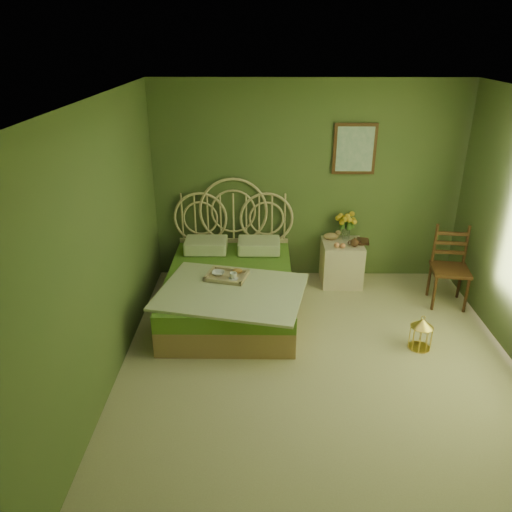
{
  "coord_description": "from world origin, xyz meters",
  "views": [
    {
      "loc": [
        -0.59,
        -4.05,
        3.07
      ],
      "look_at": [
        -0.65,
        1.0,
        0.82
      ],
      "focal_mm": 35.0,
      "sensor_mm": 36.0,
      "label": 1
    }
  ],
  "objects_px": {
    "chair": "(449,261)",
    "nightstand": "(342,258)",
    "bed": "(230,287)",
    "birdcage": "(421,334)"
  },
  "relations": [
    {
      "from": "bed",
      "to": "birdcage",
      "type": "bearing_deg",
      "value": -21.35
    },
    {
      "from": "chair",
      "to": "nightstand",
      "type": "bearing_deg",
      "value": 165.61
    },
    {
      "from": "bed",
      "to": "chair",
      "type": "height_order",
      "value": "bed"
    },
    {
      "from": "bed",
      "to": "birdcage",
      "type": "distance_m",
      "value": 2.22
    },
    {
      "from": "nightstand",
      "to": "chair",
      "type": "relative_size",
      "value": 1.03
    },
    {
      "from": "bed",
      "to": "chair",
      "type": "bearing_deg",
      "value": 5.18
    },
    {
      "from": "birdcage",
      "to": "bed",
      "type": "bearing_deg",
      "value": 158.65
    },
    {
      "from": "bed",
      "to": "birdcage",
      "type": "xyz_separation_m",
      "value": [
        2.06,
        -0.81,
        -0.13
      ]
    },
    {
      "from": "nightstand",
      "to": "birdcage",
      "type": "height_order",
      "value": "nightstand"
    },
    {
      "from": "nightstand",
      "to": "birdcage",
      "type": "relative_size",
      "value": 2.86
    }
  ]
}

